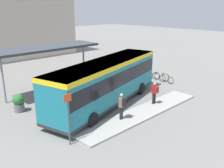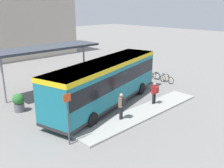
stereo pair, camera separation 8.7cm
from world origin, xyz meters
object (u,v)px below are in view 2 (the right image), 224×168
object	(u,v)px
pedestrian_waiting	(155,92)
bicycle_orange	(154,75)
bicycle_blue	(161,77)
potted_planter_far_side	(19,102)
city_bus	(106,80)
bicycle_green	(146,74)
bicycle_yellow	(167,79)
pedestrian_companion	(122,105)
potted_planter_near_shelter	(85,84)
platform_sign	(68,117)

from	to	relation	value
pedestrian_waiting	bicycle_orange	world-z (taller)	pedestrian_waiting
bicycle_blue	potted_planter_far_side	world-z (taller)	potted_planter_far_side
city_bus	bicycle_green	distance (m)	8.25
city_bus	potted_planter_far_side	distance (m)	6.18
bicycle_yellow	potted_planter_far_side	size ratio (longest dim) A/B	1.22
pedestrian_waiting	bicycle_yellow	xyz separation A→B (m)	(5.32, 2.52, -0.69)
bicycle_orange	bicycle_green	size ratio (longest dim) A/B	0.93
pedestrian_companion	potted_planter_near_shelter	xyz separation A→B (m)	(1.56, 5.71, -0.30)
bicycle_yellow	bicycle_green	size ratio (longest dim) A/B	0.95
potted_planter_near_shelter	platform_sign	distance (m)	8.07
bicycle_green	platform_sign	size ratio (longest dim) A/B	0.58
bicycle_blue	platform_sign	bearing A→B (deg)	96.59
bicycle_blue	pedestrian_companion	bearing A→B (deg)	102.29
bicycle_yellow	platform_sign	bearing A→B (deg)	104.10
bicycle_orange	platform_sign	world-z (taller)	platform_sign
pedestrian_waiting	bicycle_orange	distance (m)	7.02
bicycle_yellow	bicycle_orange	bearing A→B (deg)	-7.01
pedestrian_companion	potted_planter_near_shelter	size ratio (longest dim) A/B	1.11
pedestrian_waiting	potted_planter_near_shelter	size ratio (longest dim) A/B	1.04
pedestrian_waiting	platform_sign	xyz separation A→B (m)	(-7.52, -0.19, 0.53)
bicycle_green	platform_sign	distance (m)	13.92
platform_sign	potted_planter_near_shelter	bearing A→B (deg)	46.18
city_bus	pedestrian_waiting	xyz separation A→B (m)	(2.37, -2.50, -0.85)
bicycle_blue	bicycle_orange	xyz separation A→B (m)	(-0.00, 0.84, -0.05)
pedestrian_companion	bicycle_blue	xyz separation A→B (m)	(9.11, 3.47, -0.70)
pedestrian_waiting	bicycle_yellow	size ratio (longest dim) A/B	1.03
city_bus	bicycle_orange	xyz separation A→B (m)	(7.96, 1.69, -1.55)
city_bus	bicycle_blue	size ratio (longest dim) A/B	6.43
city_bus	bicycle_blue	world-z (taller)	city_bus
bicycle_yellow	bicycle_green	xyz separation A→B (m)	(0.01, 2.51, 0.02)
pedestrian_companion	pedestrian_waiting	bearing A→B (deg)	-111.16
pedestrian_waiting	potted_planter_far_side	xyz separation A→B (m)	(-7.49, 5.74, -0.37)
pedestrian_waiting	bicycle_green	bearing A→B (deg)	-43.45
bicycle_yellow	potted_planter_far_side	distance (m)	13.21
bicycle_orange	city_bus	bearing A→B (deg)	102.24
bicycle_blue	bicycle_green	bearing A→B (deg)	0.49
bicycle_orange	potted_planter_near_shelter	bearing A→B (deg)	79.71
pedestrian_waiting	bicycle_orange	size ratio (longest dim) A/B	1.04
city_bus	pedestrian_companion	size ratio (longest dim) A/B	6.74
pedestrian_companion	bicycle_orange	size ratio (longest dim) A/B	1.11
platform_sign	pedestrian_waiting	bearing A→B (deg)	1.46
pedestrian_waiting	bicycle_green	distance (m)	7.36
pedestrian_waiting	city_bus	bearing A→B (deg)	46.63
pedestrian_waiting	bicycle_yellow	distance (m)	5.93
potted_planter_near_shelter	city_bus	bearing A→B (deg)	-97.66
pedestrian_companion	bicycle_green	size ratio (longest dim) A/B	1.03
pedestrian_companion	platform_sign	xyz separation A→B (m)	(-4.00, -0.08, 0.47)
city_bus	platform_sign	xyz separation A→B (m)	(-5.14, -2.70, -0.33)
potted_planter_near_shelter	bicycle_blue	bearing A→B (deg)	-16.54
pedestrian_companion	potted_planter_far_side	xyz separation A→B (m)	(-3.97, 5.85, -0.42)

